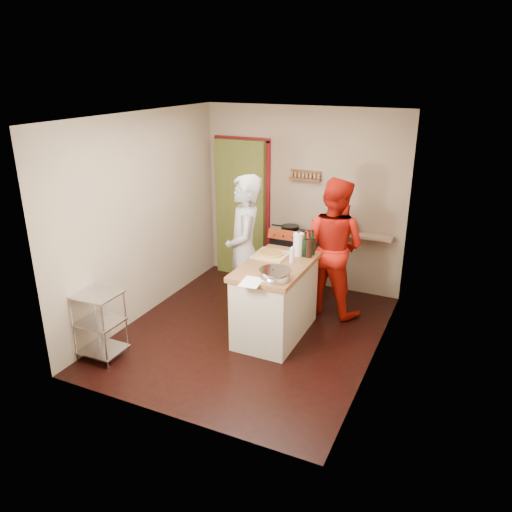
# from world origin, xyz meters

# --- Properties ---
(floor) EXTENTS (3.50, 3.50, 0.00)m
(floor) POSITION_xyz_m (0.00, 0.00, 0.00)
(floor) COLOR black
(floor) RESTS_ON ground
(back_wall) EXTENTS (3.00, 0.44, 2.60)m
(back_wall) POSITION_xyz_m (-0.64, 1.78, 1.13)
(back_wall) COLOR tan
(back_wall) RESTS_ON ground
(left_wall) EXTENTS (0.04, 3.50, 2.60)m
(left_wall) POSITION_xyz_m (-1.50, 0.00, 1.30)
(left_wall) COLOR tan
(left_wall) RESTS_ON ground
(right_wall) EXTENTS (0.04, 3.50, 2.60)m
(right_wall) POSITION_xyz_m (1.50, 0.00, 1.30)
(right_wall) COLOR tan
(right_wall) RESTS_ON ground
(ceiling) EXTENTS (3.00, 3.50, 0.02)m
(ceiling) POSITION_xyz_m (0.00, 0.00, 2.61)
(ceiling) COLOR white
(ceiling) RESTS_ON back_wall
(stove) EXTENTS (0.60, 0.63, 1.00)m
(stove) POSITION_xyz_m (0.05, 1.42, 0.45)
(stove) COLOR black
(stove) RESTS_ON ground
(wire_shelving) EXTENTS (0.48, 0.40, 0.80)m
(wire_shelving) POSITION_xyz_m (-1.28, -1.20, 0.44)
(wire_shelving) COLOR silver
(wire_shelving) RESTS_ON ground
(island) EXTENTS (0.73, 1.37, 1.24)m
(island) POSITION_xyz_m (0.29, 0.10, 0.49)
(island) COLOR beige
(island) RESTS_ON ground
(person_stripe) EXTENTS (0.74, 0.83, 1.91)m
(person_stripe) POSITION_xyz_m (-0.19, 0.24, 0.96)
(person_stripe) COLOR silver
(person_stripe) RESTS_ON ground
(person_red) EXTENTS (1.01, 0.87, 1.81)m
(person_red) POSITION_xyz_m (0.70, 1.01, 0.91)
(person_red) COLOR red
(person_red) RESTS_ON ground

